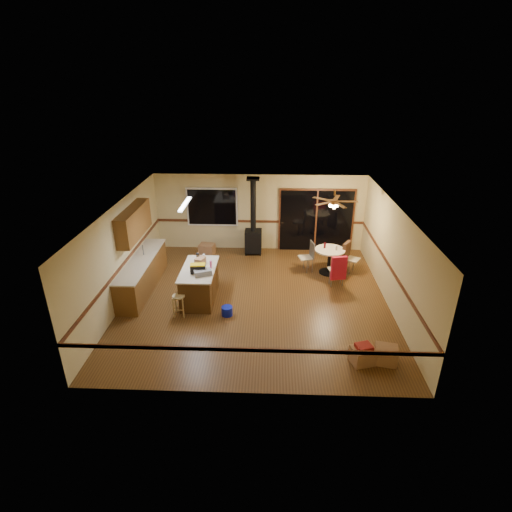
# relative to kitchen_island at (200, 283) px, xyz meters

# --- Properties ---
(floor) EXTENTS (7.00, 7.00, 0.00)m
(floor) POSITION_rel_kitchen_island_xyz_m (1.50, 0.00, -0.45)
(floor) COLOR #563618
(floor) RESTS_ON ground
(ceiling) EXTENTS (7.00, 7.00, 0.00)m
(ceiling) POSITION_rel_kitchen_island_xyz_m (1.50, 0.00, 2.15)
(ceiling) COLOR silver
(ceiling) RESTS_ON ground
(wall_back) EXTENTS (7.00, 0.00, 7.00)m
(wall_back) POSITION_rel_kitchen_island_xyz_m (1.50, 3.50, 0.85)
(wall_back) COLOR #CCBB81
(wall_back) RESTS_ON ground
(wall_front) EXTENTS (7.00, 0.00, 7.00)m
(wall_front) POSITION_rel_kitchen_island_xyz_m (1.50, -3.50, 0.85)
(wall_front) COLOR #CCBB81
(wall_front) RESTS_ON ground
(wall_left) EXTENTS (0.00, 7.00, 7.00)m
(wall_left) POSITION_rel_kitchen_island_xyz_m (-2.00, 0.00, 0.85)
(wall_left) COLOR #CCBB81
(wall_left) RESTS_ON ground
(wall_right) EXTENTS (0.00, 7.00, 7.00)m
(wall_right) POSITION_rel_kitchen_island_xyz_m (5.00, 0.00, 0.85)
(wall_right) COLOR #CCBB81
(wall_right) RESTS_ON ground
(chair_rail) EXTENTS (7.00, 7.00, 0.08)m
(chair_rail) POSITION_rel_kitchen_island_xyz_m (1.50, 0.00, 0.55)
(chair_rail) COLOR #502614
(chair_rail) RESTS_ON ground
(window) EXTENTS (1.72, 0.10, 1.32)m
(window) POSITION_rel_kitchen_island_xyz_m (-0.10, 3.45, 1.05)
(window) COLOR black
(window) RESTS_ON ground
(sliding_door) EXTENTS (2.52, 0.10, 2.10)m
(sliding_door) POSITION_rel_kitchen_island_xyz_m (3.40, 3.45, 0.60)
(sliding_door) COLOR black
(sliding_door) RESTS_ON ground
(lower_cabinets) EXTENTS (0.60, 3.00, 0.86)m
(lower_cabinets) POSITION_rel_kitchen_island_xyz_m (-1.70, 0.50, -0.02)
(lower_cabinets) COLOR brown
(lower_cabinets) RESTS_ON ground
(countertop) EXTENTS (0.64, 3.04, 0.04)m
(countertop) POSITION_rel_kitchen_island_xyz_m (-1.70, 0.50, 0.43)
(countertop) COLOR beige
(countertop) RESTS_ON lower_cabinets
(upper_cabinets) EXTENTS (0.35, 2.00, 0.80)m
(upper_cabinets) POSITION_rel_kitchen_island_xyz_m (-1.83, 0.70, 1.45)
(upper_cabinets) COLOR brown
(upper_cabinets) RESTS_ON ground
(kitchen_island) EXTENTS (0.88, 1.68, 0.90)m
(kitchen_island) POSITION_rel_kitchen_island_xyz_m (0.00, 0.00, 0.00)
(kitchen_island) COLOR #472B11
(kitchen_island) RESTS_ON ground
(wood_stove) EXTENTS (0.55, 0.50, 2.52)m
(wood_stove) POSITION_rel_kitchen_island_xyz_m (1.30, 3.05, 0.28)
(wood_stove) COLOR black
(wood_stove) RESTS_ON ground
(ceiling_fan) EXTENTS (0.24, 0.24, 0.55)m
(ceiling_fan) POSITION_rel_kitchen_island_xyz_m (3.66, 1.68, 1.76)
(ceiling_fan) COLOR brown
(ceiling_fan) RESTS_ON ceiling
(fluorescent_strip) EXTENTS (0.10, 1.20, 0.04)m
(fluorescent_strip) POSITION_rel_kitchen_island_xyz_m (-0.30, 0.30, 2.11)
(fluorescent_strip) COLOR white
(fluorescent_strip) RESTS_ON ceiling
(toolbox_grey) EXTENTS (0.49, 0.38, 0.13)m
(toolbox_grey) POSITION_rel_kitchen_island_xyz_m (0.17, -0.36, 0.51)
(toolbox_grey) COLOR slate
(toolbox_grey) RESTS_ON kitchen_island
(toolbox_black) EXTENTS (0.40, 0.24, 0.21)m
(toolbox_black) POSITION_rel_kitchen_island_xyz_m (0.03, -0.24, 0.55)
(toolbox_black) COLOR black
(toolbox_black) RESTS_ON kitchen_island
(toolbox_yellow_lid) EXTENTS (0.40, 0.23, 0.03)m
(toolbox_yellow_lid) POSITION_rel_kitchen_island_xyz_m (0.03, -0.24, 0.67)
(toolbox_yellow_lid) COLOR gold
(toolbox_yellow_lid) RESTS_ON toolbox_black
(box_on_island) EXTENTS (0.29, 0.34, 0.19)m
(box_on_island) POSITION_rel_kitchen_island_xyz_m (0.01, 0.26, 0.54)
(box_on_island) COLOR #8D623E
(box_on_island) RESTS_ON kitchen_island
(bottle_dark) EXTENTS (0.10, 0.10, 0.28)m
(bottle_dark) POSITION_rel_kitchen_island_xyz_m (-0.07, 0.37, 0.59)
(bottle_dark) COLOR black
(bottle_dark) RESTS_ON kitchen_island
(bottle_pink) EXTENTS (0.08, 0.08, 0.20)m
(bottle_pink) POSITION_rel_kitchen_island_xyz_m (0.32, 0.05, 0.55)
(bottle_pink) COLOR #D84C8C
(bottle_pink) RESTS_ON kitchen_island
(bottle_white) EXTENTS (0.07, 0.07, 0.19)m
(bottle_white) POSITION_rel_kitchen_island_xyz_m (0.07, 0.49, 0.54)
(bottle_white) COLOR white
(bottle_white) RESTS_ON kitchen_island
(bar_stool) EXTENTS (0.32, 0.32, 0.57)m
(bar_stool) POSITION_rel_kitchen_island_xyz_m (-0.38, -0.85, -0.17)
(bar_stool) COLOR tan
(bar_stool) RESTS_ON floor
(blue_bucket) EXTENTS (0.35, 0.35, 0.23)m
(blue_bucket) POSITION_rel_kitchen_island_xyz_m (0.81, -0.81, -0.34)
(blue_bucket) COLOR #0B17A5
(blue_bucket) RESTS_ON floor
(dining_table) EXTENTS (0.90, 0.90, 0.78)m
(dining_table) POSITION_rel_kitchen_island_xyz_m (3.66, 1.68, 0.08)
(dining_table) COLOR black
(dining_table) RESTS_ON ground
(glass_red) EXTENTS (0.09, 0.09, 0.17)m
(glass_red) POSITION_rel_kitchen_island_xyz_m (3.51, 1.78, 0.41)
(glass_red) COLOR #590C14
(glass_red) RESTS_ON dining_table
(glass_cream) EXTENTS (0.07, 0.07, 0.14)m
(glass_cream) POSITION_rel_kitchen_island_xyz_m (3.84, 1.63, 0.40)
(glass_cream) COLOR beige
(glass_cream) RESTS_ON dining_table
(chair_left) EXTENTS (0.49, 0.48, 0.51)m
(chair_left) POSITION_rel_kitchen_island_xyz_m (3.07, 1.81, 0.14)
(chair_left) COLOR tan
(chair_left) RESTS_ON ground
(chair_near) EXTENTS (0.50, 0.53, 0.70)m
(chair_near) POSITION_rel_kitchen_island_xyz_m (3.80, 0.80, 0.14)
(chair_near) COLOR tan
(chair_near) RESTS_ON ground
(chair_right) EXTENTS (0.61, 0.60, 0.70)m
(chair_right) POSITION_rel_kitchen_island_xyz_m (4.21, 1.83, 0.14)
(chair_right) COLOR tan
(chair_right) RESTS_ON ground
(box_under_window) EXTENTS (0.55, 0.47, 0.39)m
(box_under_window) POSITION_rel_kitchen_island_xyz_m (-0.25, 2.86, -0.26)
(box_under_window) COLOR #8D623E
(box_under_window) RESTS_ON floor
(box_corner_a) EXTENTS (0.57, 0.52, 0.36)m
(box_corner_a) POSITION_rel_kitchen_island_xyz_m (3.85, -2.51, -0.27)
(box_corner_a) COLOR #8D623E
(box_corner_a) RESTS_ON floor
(box_corner_b) EXTENTS (0.53, 0.48, 0.37)m
(box_corner_b) POSITION_rel_kitchen_island_xyz_m (4.34, -2.48, -0.27)
(box_corner_b) COLOR #8D623E
(box_corner_b) RESTS_ON floor
(box_small_red) EXTENTS (0.38, 0.35, 0.09)m
(box_small_red) POSITION_rel_kitchen_island_xyz_m (3.85, -2.51, -0.05)
(box_small_red) COLOR maroon
(box_small_red) RESTS_ON box_corner_a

